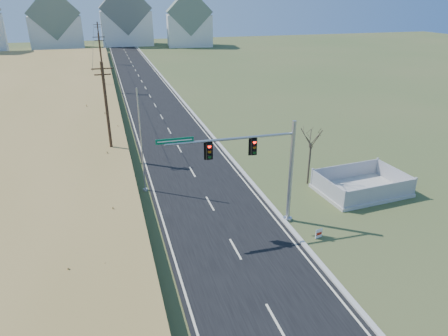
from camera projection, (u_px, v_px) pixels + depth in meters
ground at (226, 232)px, 25.83m from camera, size 260.00×260.00×0.00m
road at (143, 84)px, 69.81m from camera, size 8.00×180.00×0.06m
curb at (166, 82)px, 70.88m from camera, size 0.30×180.00×0.18m
utility_pole_near at (107, 111)px, 35.46m from camera, size 1.80×0.26×9.00m
utility_pole_mid at (102, 62)px, 61.86m from camera, size 1.80×0.26×9.00m
utility_pole_far at (99, 42)px, 88.25m from camera, size 1.80×0.26×9.00m
condo_nnw at (55, 24)px, 113.36m from camera, size 14.93×11.17×17.03m
condo_n at (126, 19)px, 121.88m from camera, size 15.27×10.20×18.54m
condo_ne at (189, 22)px, 119.88m from camera, size 14.12×10.51×16.52m
traffic_signal_mast at (264, 164)px, 25.11m from camera, size 8.85×0.60×7.04m
fence_enclosure at (361, 188)px, 31.11m from camera, size 6.91×4.95×1.52m
open_sign at (319, 233)px, 25.11m from camera, size 0.50×0.15×0.62m
flagpole at (142, 152)px, 30.15m from camera, size 0.37×0.37×8.13m
bare_tree at (312, 137)px, 31.03m from camera, size 1.88×1.88×4.98m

